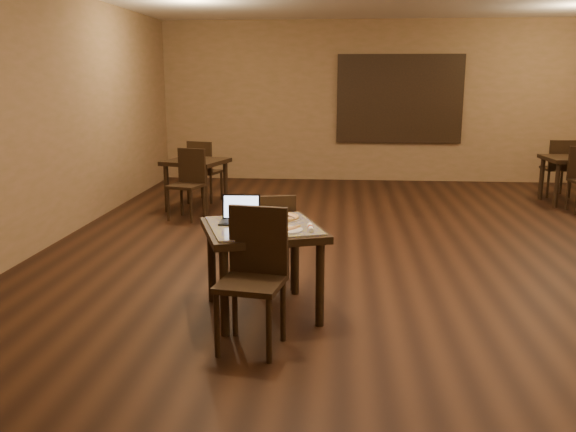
# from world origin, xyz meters

# --- Properties ---
(ground) EXTENTS (10.00, 10.00, 0.00)m
(ground) POSITION_xyz_m (0.00, 0.00, 0.00)
(ground) COLOR black
(ground) RESTS_ON ground
(wall_back) EXTENTS (8.00, 0.02, 3.00)m
(wall_back) POSITION_xyz_m (0.00, 5.00, 1.50)
(wall_back) COLOR #896245
(wall_back) RESTS_ON ground
(wall_front) EXTENTS (8.00, 0.02, 3.00)m
(wall_front) POSITION_xyz_m (0.00, -5.00, 1.50)
(wall_front) COLOR #896245
(wall_front) RESTS_ON ground
(wall_left) EXTENTS (0.02, 10.00, 3.00)m
(wall_left) POSITION_xyz_m (-4.00, 0.00, 1.50)
(wall_left) COLOR #896245
(wall_left) RESTS_ON ground
(mural) EXTENTS (2.34, 0.05, 1.64)m
(mural) POSITION_xyz_m (0.50, 4.96, 1.55)
(mural) COLOR #26638B
(mural) RESTS_ON wall_back
(tiled_table) EXTENTS (1.17, 1.17, 0.76)m
(tiled_table) POSITION_xyz_m (-1.22, -1.97, 0.66)
(tiled_table) COLOR black
(tiled_table) RESTS_ON ground
(chair_main_near) EXTENTS (0.51, 0.51, 1.03)m
(chair_main_near) POSITION_xyz_m (-1.20, -2.58, 0.58)
(chair_main_near) COLOR black
(chair_main_near) RESTS_ON ground
(chair_main_far) EXTENTS (0.47, 0.47, 0.91)m
(chair_main_far) POSITION_xyz_m (-1.20, -1.35, 0.51)
(chair_main_far) COLOR black
(chair_main_far) RESTS_ON ground
(laptop) EXTENTS (0.33, 0.26, 0.22)m
(laptop) POSITION_xyz_m (-1.42, -1.87, 0.82)
(laptop) COLOR black
(laptop) RESTS_ON tiled_table
(plate) EXTENTS (0.24, 0.24, 0.01)m
(plate) POSITION_xyz_m (-1.00, -2.15, 0.77)
(plate) COLOR white
(plate) RESTS_ON tiled_table
(pizza_slice) EXTENTS (0.24, 0.24, 0.02)m
(pizza_slice) POSITION_xyz_m (-1.00, -2.15, 0.79)
(pizza_slice) COLOR beige
(pizza_slice) RESTS_ON plate
(pizza_pan) EXTENTS (0.37, 0.37, 0.01)m
(pizza_pan) POSITION_xyz_m (-1.10, -1.73, 0.77)
(pizza_pan) COLOR silver
(pizza_pan) RESTS_ON tiled_table
(pizza_whole) EXTENTS (0.32, 0.32, 0.02)m
(pizza_whole) POSITION_xyz_m (-1.10, -1.73, 0.78)
(pizza_whole) COLOR beige
(pizza_whole) RESTS_ON pizza_pan
(spatula) EXTENTS (0.21, 0.24, 0.01)m
(spatula) POSITION_xyz_m (-1.08, -1.75, 0.79)
(spatula) COLOR silver
(spatula) RESTS_ON pizza_whole
(napkin_roll) EXTENTS (0.06, 0.19, 0.04)m
(napkin_roll) POSITION_xyz_m (-0.82, -2.11, 0.78)
(napkin_roll) COLOR white
(napkin_roll) RESTS_ON tiled_table
(other_table_a) EXTENTS (0.82, 0.82, 0.74)m
(other_table_a) POSITION_xyz_m (3.00, 2.98, 0.61)
(other_table_a) COLOR black
(other_table_a) RESTS_ON ground
(other_table_a_chair_far) EXTENTS (0.43, 0.43, 0.95)m
(other_table_a_chair_far) POSITION_xyz_m (3.00, 3.54, 0.54)
(other_table_a_chair_far) COLOR black
(other_table_a_chair_far) RESTS_ON ground
(other_table_b) EXTENTS (1.00, 1.00, 0.75)m
(other_table_b) POSITION_xyz_m (-2.73, 2.06, 0.63)
(other_table_b) COLOR black
(other_table_b) RESTS_ON ground
(other_table_b_chair_near) EXTENTS (0.52, 0.52, 0.98)m
(other_table_b_chair_near) POSITION_xyz_m (-2.70, 1.49, 0.55)
(other_table_b_chair_near) COLOR black
(other_table_b_chair_near) RESTS_ON ground
(other_table_b_chair_far) EXTENTS (0.52, 0.52, 0.98)m
(other_table_b_chair_far) POSITION_xyz_m (-2.75, 2.63, 0.55)
(other_table_b_chair_far) COLOR black
(other_table_b_chair_far) RESTS_ON ground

